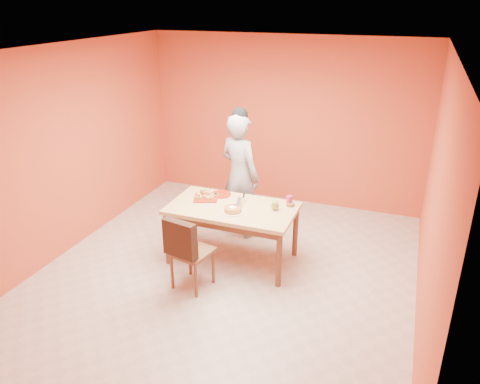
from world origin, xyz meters
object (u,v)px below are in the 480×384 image
at_px(dining_table, 232,213).
at_px(person, 240,176).
at_px(pastry_platter, 206,198).
at_px(red_dinner_plate, 221,194).
at_px(sponge_cake, 233,209).
at_px(magenta_glass, 289,200).
at_px(egg_ornament, 275,205).
at_px(checker_tin, 290,205).
at_px(dining_chair, 191,251).

height_order(dining_table, person, person).
distance_m(pastry_platter, red_dinner_plate, 0.23).
bearing_deg(sponge_cake, magenta_glass, 39.67).
height_order(red_dinner_plate, sponge_cake, sponge_cake).
distance_m(dining_table, person, 0.79).
distance_m(dining_table, egg_ornament, 0.57).
bearing_deg(pastry_platter, sponge_cake, -29.08).
bearing_deg(checker_tin, pastry_platter, -171.63).
relative_size(person, sponge_cake, 7.97).
height_order(person, checker_tin, person).
bearing_deg(checker_tin, sponge_cake, -144.79).
bearing_deg(pastry_platter, magenta_glass, 11.32).
bearing_deg(magenta_glass, red_dinner_plate, -177.91).
distance_m(dining_table, dining_chair, 0.81).
xyz_separation_m(person, sponge_cake, (0.24, -0.89, -0.10)).
height_order(dining_table, dining_chair, dining_chair).
xyz_separation_m(pastry_platter, red_dinner_plate, (0.14, 0.18, -0.00)).
distance_m(dining_table, magenta_glass, 0.75).
xyz_separation_m(pastry_platter, checker_tin, (1.10, 0.16, 0.01)).
bearing_deg(magenta_glass, pastry_platter, -168.68).
xyz_separation_m(person, egg_ornament, (0.71, -0.64, -0.07)).
relative_size(person, red_dinner_plate, 6.61).
bearing_deg(person, egg_ornament, 159.50).
height_order(dining_chair, checker_tin, dining_chair).
relative_size(person, pastry_platter, 5.89).
height_order(sponge_cake, checker_tin, sponge_cake).
bearing_deg(sponge_cake, dining_chair, -115.26).
distance_m(pastry_platter, egg_ornament, 0.96).
xyz_separation_m(red_dinner_plate, magenta_glass, (0.93, 0.03, 0.05)).
relative_size(egg_ornament, magenta_glass, 1.16).
height_order(dining_table, egg_ornament, egg_ornament).
bearing_deg(pastry_platter, egg_ornament, -1.52).
bearing_deg(dining_table, pastry_platter, 164.02).
relative_size(dining_chair, pastry_platter, 3.10).
relative_size(pastry_platter, egg_ornament, 2.36).
xyz_separation_m(red_dinner_plate, sponge_cake, (0.35, -0.45, 0.03)).
relative_size(egg_ornament, checker_tin, 1.24).
xyz_separation_m(person, pastry_platter, (-0.24, -0.62, -0.12)).
bearing_deg(dining_chair, magenta_glass, 62.68).
distance_m(dining_chair, pastry_platter, 0.94).
xyz_separation_m(dining_chair, magenta_glass, (0.87, 1.09, 0.33)).
xyz_separation_m(sponge_cake, magenta_glass, (0.58, 0.49, 0.02)).
bearing_deg(red_dinner_plate, dining_table, -46.80).
height_order(dining_table, magenta_glass, magenta_glass).
relative_size(person, checker_tin, 17.33).
bearing_deg(sponge_cake, egg_ornament, 27.72).
height_order(dining_chair, red_dinner_plate, dining_chair).
bearing_deg(egg_ornament, pastry_platter, -161.79).
relative_size(dining_chair, red_dinner_plate, 3.48).
relative_size(dining_table, red_dinner_plate, 5.92).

